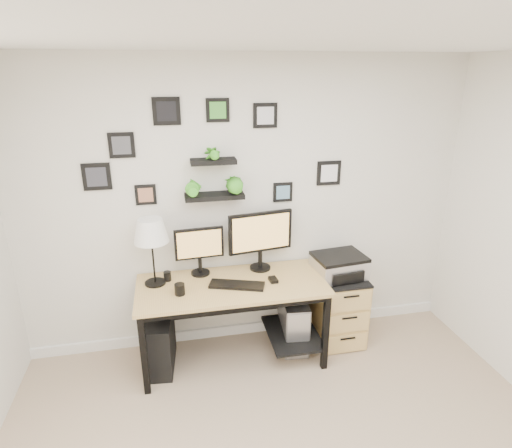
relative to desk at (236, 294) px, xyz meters
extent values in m
plane|color=white|center=(0.17, -1.67, 1.97)|extent=(4.00, 4.00, 0.00)
plane|color=silver|center=(0.17, 0.33, 0.67)|extent=(4.00, 0.00, 4.00)
cube|color=white|center=(0.17, 0.32, -0.58)|extent=(4.00, 0.03, 0.10)
cube|color=tan|center=(-0.04, -0.04, 0.11)|extent=(1.60, 0.70, 0.03)
cube|color=black|center=(-0.04, -0.04, 0.07)|extent=(1.54, 0.64, 0.05)
cube|color=black|center=(-0.04, 0.29, -0.17)|extent=(1.44, 0.02, 0.41)
cube|color=black|center=(0.51, -0.04, -0.45)|extent=(0.45, 0.63, 0.03)
cube|color=black|center=(-0.79, -0.34, -0.27)|extent=(0.05, 0.05, 0.72)
cube|color=black|center=(-0.79, 0.26, -0.27)|extent=(0.05, 0.05, 0.72)
cube|color=black|center=(0.71, -0.34, -0.27)|extent=(0.05, 0.05, 0.72)
cube|color=black|center=(0.71, 0.26, -0.27)|extent=(0.05, 0.05, 0.72)
cylinder|color=black|center=(-0.28, 0.21, 0.13)|extent=(0.18, 0.18, 0.02)
cylinder|color=black|center=(-0.28, 0.21, 0.21)|extent=(0.04, 0.04, 0.15)
cube|color=black|center=(-0.28, 0.20, 0.42)|extent=(0.43, 0.06, 0.28)
cube|color=tan|center=(-0.28, 0.18, 0.42)|extent=(0.38, 0.03, 0.24)
cylinder|color=black|center=(0.26, 0.20, 0.13)|extent=(0.21, 0.21, 0.02)
cylinder|color=black|center=(0.26, 0.20, 0.22)|extent=(0.04, 0.04, 0.17)
cube|color=black|center=(0.26, 0.19, 0.48)|extent=(0.58, 0.12, 0.37)
cube|color=tan|center=(0.26, 0.17, 0.48)|extent=(0.52, 0.08, 0.31)
cube|color=black|center=(0.00, -0.09, 0.14)|extent=(0.48, 0.29, 0.02)
cube|color=black|center=(0.32, -0.06, 0.14)|extent=(0.07, 0.10, 0.03)
cylinder|color=black|center=(-0.67, 0.10, 0.13)|extent=(0.18, 0.18, 0.02)
cylinder|color=black|center=(-0.67, 0.10, 0.40)|extent=(0.02, 0.02, 0.53)
cone|color=white|center=(-0.67, 0.10, 0.61)|extent=(0.29, 0.29, 0.20)
cylinder|color=black|center=(-0.48, -0.13, 0.17)|extent=(0.08, 0.08, 0.09)
cylinder|color=black|center=(-0.57, 0.14, 0.16)|extent=(0.06, 0.06, 0.08)
cube|color=black|center=(-0.67, -0.02, -0.38)|extent=(0.26, 0.50, 0.48)
cube|color=gray|center=(0.55, 0.05, -0.38)|extent=(0.26, 0.51, 0.49)
cube|color=silver|center=(0.52, -0.19, -0.38)|extent=(0.19, 0.03, 0.45)
cube|color=tan|center=(0.99, 0.06, -0.30)|extent=(0.42, 0.50, 0.65)
cube|color=black|center=(0.99, 0.06, 0.03)|extent=(0.43, 0.51, 0.02)
cube|color=tan|center=(0.99, -0.19, -0.52)|extent=(0.39, 0.02, 0.18)
cylinder|color=black|center=(0.99, -0.21, -0.46)|extent=(0.14, 0.02, 0.02)
cube|color=tan|center=(0.99, -0.19, -0.30)|extent=(0.39, 0.02, 0.18)
cylinder|color=black|center=(0.99, -0.21, -0.24)|extent=(0.14, 0.02, 0.02)
cube|color=tan|center=(0.99, -0.19, -0.08)|extent=(0.39, 0.02, 0.18)
cylinder|color=black|center=(0.99, -0.21, -0.02)|extent=(0.14, 0.02, 0.02)
cube|color=silver|center=(0.97, 0.07, 0.13)|extent=(0.49, 0.39, 0.17)
cube|color=black|center=(0.97, 0.07, 0.24)|extent=(0.49, 0.39, 0.03)
cube|color=black|center=(0.99, -0.12, 0.11)|extent=(0.31, 0.05, 0.10)
cube|color=black|center=(-0.13, 0.24, 0.82)|extent=(0.50, 0.18, 0.04)
cube|color=black|center=(-0.13, 0.23, 1.12)|extent=(0.38, 0.15, 0.04)
imported|color=green|center=(-0.30, 0.24, 0.98)|extent=(0.15, 0.12, 0.27)
imported|color=green|center=(0.04, 0.24, 0.98)|extent=(0.15, 0.15, 0.27)
imported|color=green|center=(-0.13, 0.23, 1.27)|extent=(0.13, 0.09, 0.25)
cube|color=black|center=(-0.70, 0.32, 0.85)|extent=(0.17, 0.02, 0.17)
cube|color=#A4694B|center=(-0.70, 0.31, 0.85)|extent=(0.12, 0.00, 0.12)
cube|color=black|center=(-0.85, 0.32, 1.27)|extent=(0.20, 0.02, 0.20)
cube|color=#424349|center=(-0.85, 0.31, 1.27)|extent=(0.14, 0.00, 0.14)
cube|color=black|center=(0.33, 0.32, 1.47)|extent=(0.20, 0.02, 0.20)
cube|color=silver|center=(0.33, 0.31, 1.47)|extent=(0.14, 0.00, 0.14)
cube|color=black|center=(0.49, 0.32, 0.80)|extent=(0.17, 0.02, 0.17)
cube|color=#5D89A4|center=(0.49, 0.31, 0.80)|extent=(0.12, 0.00, 0.12)
cube|color=black|center=(-0.07, 0.32, 1.52)|extent=(0.19, 0.02, 0.19)
cube|color=green|center=(-0.07, 0.31, 1.52)|extent=(0.13, 0.00, 0.13)
cube|color=black|center=(-0.48, 0.32, 1.52)|extent=(0.22, 0.02, 0.22)
cube|color=black|center=(-0.48, 0.31, 1.52)|extent=(0.15, 0.00, 0.15)
cube|color=black|center=(-1.07, 0.32, 1.02)|extent=(0.22, 0.02, 0.22)
cube|color=#30313A|center=(-1.07, 0.31, 1.02)|extent=(0.16, 0.00, 0.16)
cube|color=black|center=(0.92, 0.32, 0.95)|extent=(0.22, 0.02, 0.22)
cube|color=white|center=(0.92, 0.31, 0.95)|extent=(0.15, 0.00, 0.15)
camera|label=1|loc=(-0.49, -3.24, 1.85)|focal=30.00mm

